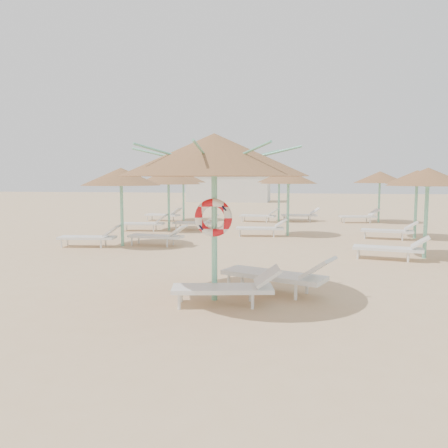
# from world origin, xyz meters

# --- Properties ---
(ground) EXTENTS (120.00, 120.00, 0.00)m
(ground) POSITION_xyz_m (0.00, 0.00, 0.00)
(ground) COLOR tan
(ground) RESTS_ON ground
(main_palapa) EXTENTS (3.53, 3.53, 3.16)m
(main_palapa) POSITION_xyz_m (-0.41, -0.40, 2.75)
(main_palapa) COLOR #77CFAC
(main_palapa) RESTS_ON ground
(lounger_main_a) EXTENTS (2.07, 0.97, 0.72)m
(lounger_main_a) POSITION_xyz_m (-0.07, -0.70, 0.34)
(lounger_main_a) COLOR white
(lounger_main_a) RESTS_ON ground
(lounger_main_b) EXTENTS (2.38, 1.51, 0.83)m
(lounger_main_b) POSITION_xyz_m (0.81, 0.30, 0.40)
(lounger_main_b) COLOR white
(lounger_main_b) RESTS_ON ground
(palapa_field) EXTENTS (19.40, 13.67, 2.72)m
(palapa_field) POSITION_xyz_m (1.24, 9.94, 2.30)
(palapa_field) COLOR #77CFAC
(palapa_field) RESTS_ON ground
(service_hut) EXTENTS (8.40, 4.40, 3.25)m
(service_hut) POSITION_xyz_m (-6.00, 35.00, 1.64)
(service_hut) COLOR silver
(service_hut) RESTS_ON ground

